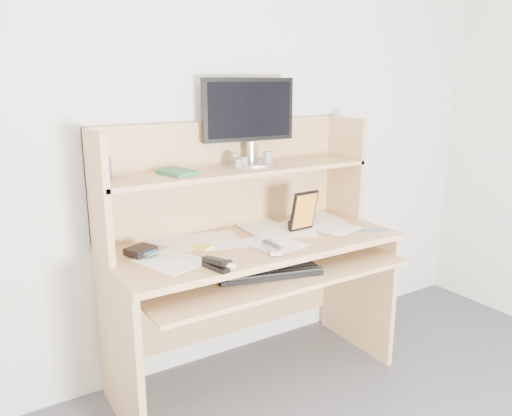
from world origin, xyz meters
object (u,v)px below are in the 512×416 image
keyboard (268,271)px  monitor (249,119)px  tv_remote (272,247)px  game_case (304,211)px  desk (246,247)px

keyboard → monitor: monitor is taller
tv_remote → game_case: 0.35m
desk → keyboard: size_ratio=2.82×
keyboard → tv_remote: size_ratio=2.63×
tv_remote → monitor: bearing=95.3°
tv_remote → monitor: monitor is taller
game_case → monitor: size_ratio=0.41×
game_case → keyboard: bearing=-153.9°
desk → game_case: desk is taller
desk → game_case: size_ratio=6.82×
keyboard → game_case: 0.43m
tv_remote → game_case: (0.30, 0.16, 0.09)m
desk → monitor: (0.10, 0.14, 0.62)m
desk → keyboard: 0.27m
keyboard → monitor: size_ratio=1.00×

